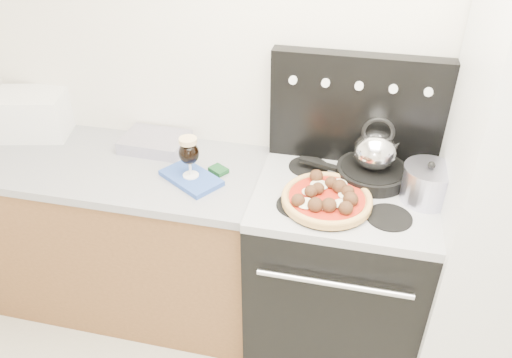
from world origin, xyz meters
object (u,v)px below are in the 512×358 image
(stove_body, at_px, (336,273))
(pizza, at_px, (327,197))
(stock_pot, at_px, (427,185))
(tea_kettle, at_px, (376,148))
(beer_glass, at_px, (189,157))
(toaster_oven, at_px, (32,114))
(base_cabinet, at_px, (124,237))
(oven_mitt, at_px, (191,178))
(skillet, at_px, (372,173))
(pizza_pan, at_px, (326,203))

(stove_body, height_order, pizza, pizza)
(stock_pot, bearing_deg, tea_kettle, 152.82)
(pizza, distance_m, stock_pot, 0.41)
(beer_glass, distance_m, pizza, 0.61)
(stove_body, distance_m, stock_pot, 0.64)
(toaster_oven, bearing_deg, stock_pot, -19.65)
(base_cabinet, distance_m, oven_mitt, 0.65)
(base_cabinet, height_order, skillet, skillet)
(stove_body, bearing_deg, beer_glass, -176.44)
(base_cabinet, bearing_deg, tea_kettle, 4.49)
(tea_kettle, bearing_deg, toaster_oven, 159.40)
(base_cabinet, relative_size, beer_glass, 7.52)
(beer_glass, relative_size, pizza, 0.53)
(pizza, bearing_deg, oven_mitt, 172.97)
(beer_glass, height_order, tea_kettle, tea_kettle)
(pizza, xyz_separation_m, tea_kettle, (0.17, 0.24, 0.12))
(oven_mitt, height_order, skillet, skillet)
(toaster_oven, height_order, skillet, toaster_oven)
(oven_mitt, distance_m, stock_pot, 1.00)
(stove_body, height_order, toaster_oven, toaster_oven)
(tea_kettle, distance_m, stock_pot, 0.26)
(toaster_oven, height_order, pizza, toaster_oven)
(toaster_oven, bearing_deg, tea_kettle, -16.64)
(oven_mitt, distance_m, tea_kettle, 0.81)
(oven_mitt, relative_size, pizza, 0.75)
(stock_pot, bearing_deg, toaster_oven, 174.30)
(beer_glass, xyz_separation_m, stock_pot, (0.99, 0.05, -0.03))
(beer_glass, distance_m, tea_kettle, 0.80)
(stock_pot, bearing_deg, pizza_pan, -162.22)
(oven_mitt, height_order, stock_pot, stock_pot)
(tea_kettle, bearing_deg, pizza, -143.92)
(skillet, bearing_deg, toaster_oven, 177.32)
(base_cabinet, bearing_deg, stove_body, -1.30)
(stove_body, relative_size, pizza_pan, 2.52)
(base_cabinet, xyz_separation_m, stock_pot, (1.42, -0.02, 0.56))
(pizza_pan, relative_size, tea_kettle, 1.73)
(toaster_oven, distance_m, beer_glass, 0.95)
(stove_body, xyz_separation_m, pizza, (-0.07, -0.12, 0.52))
(toaster_oven, relative_size, oven_mitt, 1.27)
(base_cabinet, relative_size, oven_mitt, 5.29)
(pizza, bearing_deg, beer_glass, 172.97)
(stove_body, relative_size, toaster_oven, 2.54)
(oven_mitt, relative_size, stock_pot, 1.38)
(toaster_oven, bearing_deg, stove_body, -21.07)
(pizza_pan, xyz_separation_m, stock_pot, (0.39, 0.12, 0.07))
(tea_kettle, bearing_deg, pizza_pan, -143.92)
(stove_body, bearing_deg, tea_kettle, 49.76)
(stock_pot, bearing_deg, base_cabinet, 179.32)
(toaster_oven, height_order, stock_pot, toaster_oven)
(skillet, relative_size, stock_pot, 1.56)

